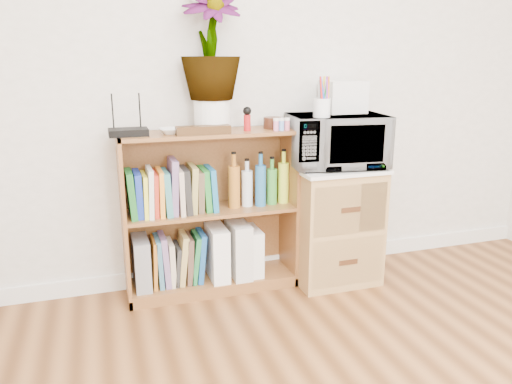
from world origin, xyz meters
name	(u,v)px	position (x,y,z in m)	size (l,w,h in m)	color
skirting_board	(260,264)	(0.00, 2.24, 0.05)	(4.00, 0.02, 0.10)	white
bookshelf	(211,213)	(-0.35, 2.10, 0.47)	(1.00, 0.30, 0.95)	brown
wicker_unit	(332,224)	(0.40, 2.02, 0.35)	(0.50, 0.45, 0.70)	#9E7542
microwave	(336,141)	(0.40, 2.02, 0.87)	(0.55, 0.37, 0.31)	silver
pen_cup	(322,108)	(0.26, 1.93, 1.08)	(0.09, 0.09, 0.10)	white
small_appliance	(343,97)	(0.48, 2.11, 1.12)	(0.24, 0.20, 0.19)	white
router	(128,132)	(-0.78, 2.08, 0.97)	(0.20, 0.14, 0.04)	black
white_bowl	(171,131)	(-0.56, 2.07, 0.97)	(0.13, 0.13, 0.03)	silver
plant_pot	(212,115)	(-0.32, 2.12, 1.04)	(0.20, 0.20, 0.17)	white
potted_plant	(211,45)	(-0.32, 2.12, 1.41)	(0.32, 0.32, 0.58)	#2D6A2A
trinket_box	(203,130)	(-0.40, 2.00, 0.97)	(0.29, 0.07, 0.05)	#37220F
kokeshi_doll	(247,123)	(-0.14, 2.06, 0.99)	(0.04, 0.04, 0.09)	#AD1518
wooden_bowl	(273,123)	(0.03, 2.11, 0.98)	(0.11, 0.11, 0.06)	#35190E
paint_jars	(282,126)	(0.05, 2.01, 0.98)	(0.11, 0.04, 0.06)	pink
file_box	(141,263)	(-0.76, 2.10, 0.22)	(0.09, 0.24, 0.29)	gray
magazine_holder_left	(217,252)	(-0.32, 2.09, 0.23)	(0.10, 0.26, 0.32)	white
magazine_holder_mid	(238,248)	(-0.19, 2.09, 0.24)	(0.11, 0.27, 0.34)	silver
magazine_holder_right	(252,251)	(-0.10, 2.09, 0.21)	(0.09, 0.23, 0.29)	white
cookbooks	(172,190)	(-0.57, 2.10, 0.63)	(0.50, 0.20, 0.31)	#1B6828
liquor_bottles	(264,180)	(-0.02, 2.10, 0.65)	(0.45, 0.07, 0.32)	#B56C22
lower_books	(178,259)	(-0.55, 2.10, 0.21)	(0.31, 0.19, 0.30)	#C07122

